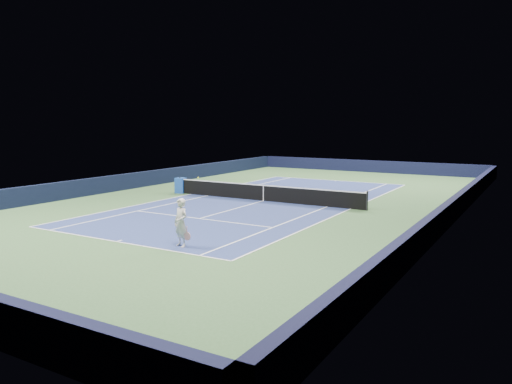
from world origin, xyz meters
The scene contains 19 objects.
ground centered at (0.00, 0.00, 0.00)m, with size 40.00×40.00×0.00m, color #35572F.
wall_far centered at (0.00, 19.82, 0.55)m, with size 22.00×0.35×1.10m, color black.
wall_right centered at (10.82, 0.00, 0.55)m, with size 0.35×40.00×1.10m, color black.
wall_left centered at (-10.82, 0.00, 0.55)m, with size 0.35×40.00×1.10m, color black.
court_surface centered at (0.00, 0.00, 0.00)m, with size 10.97×23.77×0.01m, color navy.
baseline_far centered at (0.00, 11.88, 0.01)m, with size 10.97×0.08×0.00m, color white.
baseline_near centered at (0.00, -11.88, 0.01)m, with size 10.97×0.08×0.00m, color white.
sideline_doubles_right centered at (5.49, 0.00, 0.01)m, with size 0.08×23.77×0.00m, color white.
sideline_doubles_left centered at (-5.49, 0.00, 0.01)m, with size 0.08×23.77×0.00m, color white.
sideline_singles_right centered at (4.12, 0.00, 0.01)m, with size 0.08×23.77×0.00m, color white.
sideline_singles_left centered at (-4.12, 0.00, 0.01)m, with size 0.08×23.77×0.00m, color white.
service_line_far centered at (0.00, 6.40, 0.01)m, with size 8.23×0.08×0.00m, color white.
service_line_near centered at (0.00, -6.40, 0.01)m, with size 8.23×0.08×0.00m, color white.
center_service_line centered at (0.00, 0.00, 0.01)m, with size 0.08×12.80×0.00m, color white.
center_mark_far centered at (0.00, 11.73, 0.01)m, with size 0.08×0.30×0.00m, color white.
center_mark_near centered at (0.00, -11.73, 0.01)m, with size 0.08×0.30×0.00m, color white.
tennis_net centered at (0.00, 0.00, 0.50)m, with size 12.90×0.10×1.07m.
sponsor_cube centered at (-6.40, 0.08, 0.51)m, with size 0.71×0.66×1.02m.
tennis_player centered at (2.73, -11.18, 0.93)m, with size 0.87×1.34×2.59m.
Camera 1 is at (14.62, -25.77, 4.78)m, focal length 35.00 mm.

